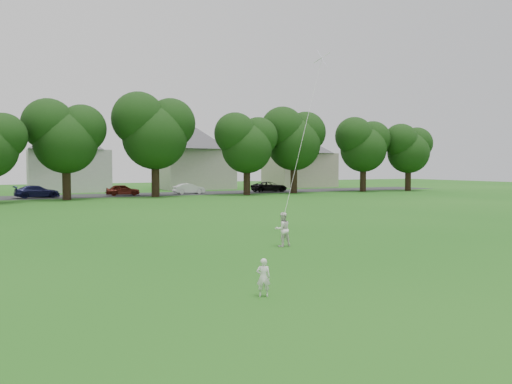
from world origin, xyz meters
name	(u,v)px	position (x,y,z in m)	size (l,w,h in m)	color
ground	(280,285)	(0.00, 0.00, 0.00)	(160.00, 160.00, 0.00)	#1B5814
street	(79,196)	(0.00, 42.00, 0.01)	(90.00, 7.00, 0.01)	#2D2D30
toddler	(263,277)	(-0.91, -0.82, 0.45)	(0.33, 0.22, 0.91)	white
older_boy	(283,229)	(3.06, 5.35, 0.65)	(0.63, 0.49, 1.30)	white
kite	(304,133)	(4.75, 6.59, 4.42)	(2.12, 1.68, 8.13)	white
tree_row	(106,131)	(1.83, 36.53, 6.32)	(81.53, 8.83, 11.05)	black
parked_cars	(41,192)	(-3.59, 41.00, 0.60)	(55.12, 2.22, 1.24)	black
house_row	(67,152)	(-0.16, 52.00, 4.76)	(77.10, 14.10, 9.61)	beige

